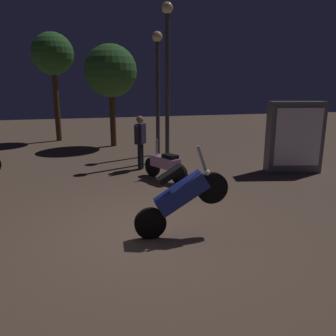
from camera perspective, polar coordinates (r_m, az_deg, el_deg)
ground_plane at (r=6.41m, az=-3.37°, el=-10.52°), size 40.00×40.00×0.00m
motorcycle_blue_foreground at (r=5.98m, az=2.20°, el=-4.70°), size 1.66×0.35×1.63m
motorcycle_pink_parked_right at (r=9.42m, az=-0.45°, el=0.52°), size 0.89×1.50×1.11m
person_rider_beside at (r=10.55m, az=-4.63°, el=5.03°), size 0.43×0.61×1.66m
streetlamp_near at (r=12.54m, az=-1.75°, el=14.89°), size 0.36×0.36×4.33m
streetlamp_far at (r=11.56m, az=-0.13°, el=16.93°), size 0.36×0.36×5.05m
tree_center_bg at (r=16.39m, az=-18.62°, el=17.33°), size 1.80×1.80×4.70m
tree_right_bg at (r=14.47m, az=-9.47°, el=15.55°), size 2.09×2.09×4.10m
kiosk_billboard at (r=10.88m, az=20.30°, el=4.81°), size 1.67×0.82×2.10m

